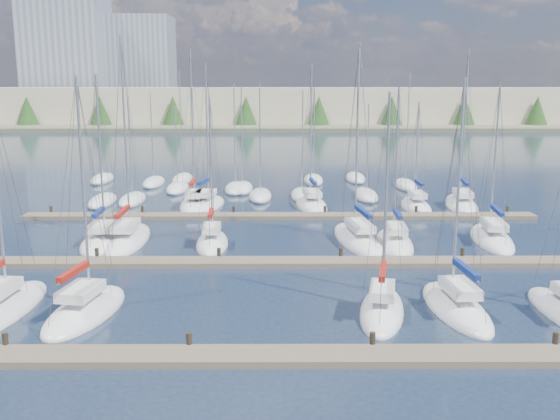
{
  "coord_description": "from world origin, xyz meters",
  "views": [
    {
      "loc": [
        -0.12,
        -22.53,
        11.56
      ],
      "look_at": [
        0.0,
        14.0,
        4.0
      ],
      "focal_mm": 40.0,
      "sensor_mm": 36.0,
      "label": 1
    }
  ],
  "objects_px": {
    "sailboat_j": "(212,243)",
    "sailboat_e": "(456,307)",
    "sailboat_m": "(492,239)",
    "sailboat_q": "(416,206)",
    "sailboat_i": "(128,239)",
    "sailboat_h": "(103,241)",
    "sailboat_d": "(382,310)",
    "sailboat_k": "(358,239)",
    "sailboat_n": "(194,205)",
    "sailboat_p": "(311,204)",
    "sailboat_l": "(394,243)",
    "sailboat_r": "(461,204)",
    "sailboat_b": "(1,310)",
    "sailboat_c": "(85,311)",
    "sailboat_o": "(207,205)"
  },
  "relations": [
    {
      "from": "sailboat_i",
      "to": "sailboat_r",
      "type": "bearing_deg",
      "value": 24.07
    },
    {
      "from": "sailboat_q",
      "to": "sailboat_d",
      "type": "xyz_separation_m",
      "value": [
        -7.54,
        -26.77,
        0.01
      ]
    },
    {
      "from": "sailboat_d",
      "to": "sailboat_b",
      "type": "height_order",
      "value": "sailboat_b"
    },
    {
      "from": "sailboat_p",
      "to": "sailboat_b",
      "type": "relative_size",
      "value": 1.13
    },
    {
      "from": "sailboat_j",
      "to": "sailboat_e",
      "type": "height_order",
      "value": "sailboat_e"
    },
    {
      "from": "sailboat_l",
      "to": "sailboat_n",
      "type": "relative_size",
      "value": 0.78
    },
    {
      "from": "sailboat_e",
      "to": "sailboat_p",
      "type": "bearing_deg",
      "value": 97.83
    },
    {
      "from": "sailboat_j",
      "to": "sailboat_d",
      "type": "relative_size",
      "value": 0.95
    },
    {
      "from": "sailboat_n",
      "to": "sailboat_i",
      "type": "height_order",
      "value": "sailboat_i"
    },
    {
      "from": "sailboat_r",
      "to": "sailboat_m",
      "type": "bearing_deg",
      "value": -89.1
    },
    {
      "from": "sailboat_k",
      "to": "sailboat_h",
      "type": "height_order",
      "value": "sailboat_k"
    },
    {
      "from": "sailboat_k",
      "to": "sailboat_h",
      "type": "bearing_deg",
      "value": 174.18
    },
    {
      "from": "sailboat_c",
      "to": "sailboat_e",
      "type": "bearing_deg",
      "value": 10.28
    },
    {
      "from": "sailboat_k",
      "to": "sailboat_d",
      "type": "relative_size",
      "value": 1.27
    },
    {
      "from": "sailboat_p",
      "to": "sailboat_m",
      "type": "bearing_deg",
      "value": -51.12
    },
    {
      "from": "sailboat_b",
      "to": "sailboat_q",
      "type": "bearing_deg",
      "value": 48.24
    },
    {
      "from": "sailboat_k",
      "to": "sailboat_h",
      "type": "distance_m",
      "value": 18.54
    },
    {
      "from": "sailboat_e",
      "to": "sailboat_c",
      "type": "bearing_deg",
      "value": 176.72
    },
    {
      "from": "sailboat_d",
      "to": "sailboat_b",
      "type": "bearing_deg",
      "value": -169.12
    },
    {
      "from": "sailboat_l",
      "to": "sailboat_n",
      "type": "xyz_separation_m",
      "value": [
        -16.24,
        13.97,
        0.02
      ]
    },
    {
      "from": "sailboat_q",
      "to": "sailboat_r",
      "type": "xyz_separation_m",
      "value": [
        4.47,
        0.87,
        0.01
      ]
    },
    {
      "from": "sailboat_o",
      "to": "sailboat_l",
      "type": "xyz_separation_m",
      "value": [
        15.06,
        -14.13,
        -0.01
      ]
    },
    {
      "from": "sailboat_c",
      "to": "sailboat_n",
      "type": "xyz_separation_m",
      "value": [
        1.88,
        27.43,
        0.02
      ]
    },
    {
      "from": "sailboat_h",
      "to": "sailboat_i",
      "type": "height_order",
      "value": "sailboat_i"
    },
    {
      "from": "sailboat_j",
      "to": "sailboat_c",
      "type": "xyz_separation_m",
      "value": [
        -5.02,
        -13.51,
        -0.01
      ]
    },
    {
      "from": "sailboat_n",
      "to": "sailboat_b",
      "type": "bearing_deg",
      "value": -106.09
    },
    {
      "from": "sailboat_j",
      "to": "sailboat_b",
      "type": "distance_m",
      "value": 16.28
    },
    {
      "from": "sailboat_d",
      "to": "sailboat_l",
      "type": "relative_size",
      "value": 0.99
    },
    {
      "from": "sailboat_d",
      "to": "sailboat_h",
      "type": "bearing_deg",
      "value": 153.6
    },
    {
      "from": "sailboat_n",
      "to": "sailboat_i",
      "type": "xyz_separation_m",
      "value": [
        -3.14,
        -12.96,
        -0.01
      ]
    },
    {
      "from": "sailboat_m",
      "to": "sailboat_h",
      "type": "distance_m",
      "value": 28.48
    },
    {
      "from": "sailboat_i",
      "to": "sailboat_h",
      "type": "bearing_deg",
      "value": -164.6
    },
    {
      "from": "sailboat_k",
      "to": "sailboat_n",
      "type": "xyz_separation_m",
      "value": [
        -13.72,
        12.96,
        0.01
      ]
    },
    {
      "from": "sailboat_m",
      "to": "sailboat_q",
      "type": "distance_m",
      "value": 12.47
    },
    {
      "from": "sailboat_p",
      "to": "sailboat_l",
      "type": "distance_m",
      "value": 15.18
    },
    {
      "from": "sailboat_h",
      "to": "sailboat_j",
      "type": "bearing_deg",
      "value": -6.08
    },
    {
      "from": "sailboat_q",
      "to": "sailboat_i",
      "type": "bearing_deg",
      "value": -152.86
    },
    {
      "from": "sailboat_q",
      "to": "sailboat_i",
      "type": "relative_size",
      "value": 0.67
    },
    {
      "from": "sailboat_m",
      "to": "sailboat_q",
      "type": "relative_size",
      "value": 1.16
    },
    {
      "from": "sailboat_k",
      "to": "sailboat_j",
      "type": "height_order",
      "value": "sailboat_k"
    },
    {
      "from": "sailboat_j",
      "to": "sailboat_r",
      "type": "relative_size",
      "value": 0.74
    },
    {
      "from": "sailboat_k",
      "to": "sailboat_e",
      "type": "xyz_separation_m",
      "value": [
        3.3,
        -14.03,
        -0.0
      ]
    },
    {
      "from": "sailboat_l",
      "to": "sailboat_e",
      "type": "distance_m",
      "value": 13.06
    },
    {
      "from": "sailboat_h",
      "to": "sailboat_i",
      "type": "relative_size",
      "value": 0.83
    },
    {
      "from": "sailboat_c",
      "to": "sailboat_h",
      "type": "bearing_deg",
      "value": 110.85
    },
    {
      "from": "sailboat_q",
      "to": "sailboat_h",
      "type": "bearing_deg",
      "value": -153.53
    },
    {
      "from": "sailboat_e",
      "to": "sailboat_i",
      "type": "height_order",
      "value": "sailboat_i"
    },
    {
      "from": "sailboat_r",
      "to": "sailboat_i",
      "type": "bearing_deg",
      "value": -147.53
    },
    {
      "from": "sailboat_j",
      "to": "sailboat_e",
      "type": "distance_m",
      "value": 19.08
    },
    {
      "from": "sailboat_d",
      "to": "sailboat_l",
      "type": "distance_m",
      "value": 13.79
    }
  ]
}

